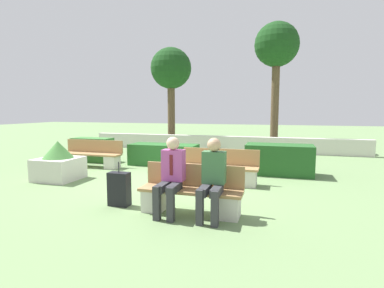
{
  "coord_description": "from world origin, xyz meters",
  "views": [
    {
      "loc": [
        2.55,
        -6.95,
        1.79
      ],
      "look_at": [
        0.33,
        0.5,
        0.9
      ],
      "focal_mm": 28.0,
      "sensor_mm": 36.0,
      "label": 1
    }
  ],
  "objects_px": {
    "tree_center_left": "(277,48)",
    "suitcase": "(119,189)",
    "bench_left_side": "(91,157)",
    "planter_corner_left": "(59,163)",
    "tree_leftmost": "(171,71)",
    "person_seated_woman": "(212,175)",
    "bench_right_side": "(219,171)",
    "person_seated_man": "(171,172)",
    "bench_front": "(191,195)"
  },
  "relations": [
    {
      "from": "tree_center_left",
      "to": "suitcase",
      "type": "bearing_deg",
      "value": -105.33
    },
    {
      "from": "bench_left_side",
      "to": "planter_corner_left",
      "type": "bearing_deg",
      "value": -74.2
    },
    {
      "from": "tree_leftmost",
      "to": "person_seated_woman",
      "type": "bearing_deg",
      "value": -65.64
    },
    {
      "from": "bench_right_side",
      "to": "planter_corner_left",
      "type": "bearing_deg",
      "value": -177.54
    },
    {
      "from": "bench_right_side",
      "to": "person_seated_man",
      "type": "bearing_deg",
      "value": -107.0
    },
    {
      "from": "tree_leftmost",
      "to": "tree_center_left",
      "type": "bearing_deg",
      "value": 4.07
    },
    {
      "from": "bench_right_side",
      "to": "tree_leftmost",
      "type": "bearing_deg",
      "value": 110.65
    },
    {
      "from": "bench_front",
      "to": "planter_corner_left",
      "type": "xyz_separation_m",
      "value": [
        -3.99,
        1.43,
        0.12
      ]
    },
    {
      "from": "bench_left_side",
      "to": "person_seated_man",
      "type": "xyz_separation_m",
      "value": [
        3.94,
        -3.32,
        0.41
      ]
    },
    {
      "from": "person_seated_woman",
      "to": "tree_center_left",
      "type": "distance_m",
      "value": 10.24
    },
    {
      "from": "bench_front",
      "to": "tree_center_left",
      "type": "relative_size",
      "value": 0.32
    },
    {
      "from": "person_seated_man",
      "to": "tree_center_left",
      "type": "bearing_deg",
      "value": 81.21
    },
    {
      "from": "bench_right_side",
      "to": "planter_corner_left",
      "type": "distance_m",
      "value": 4.1
    },
    {
      "from": "tree_center_left",
      "to": "bench_right_side",
      "type": "bearing_deg",
      "value": -98.84
    },
    {
      "from": "tree_leftmost",
      "to": "planter_corner_left",
      "type": "bearing_deg",
      "value": -91.93
    },
    {
      "from": "bench_right_side",
      "to": "tree_leftmost",
      "type": "xyz_separation_m",
      "value": [
        -3.77,
        6.8,
        3.35
      ]
    },
    {
      "from": "person_seated_man",
      "to": "planter_corner_left",
      "type": "relative_size",
      "value": 1.33
    },
    {
      "from": "bench_front",
      "to": "planter_corner_left",
      "type": "bearing_deg",
      "value": 160.22
    },
    {
      "from": "planter_corner_left",
      "to": "suitcase",
      "type": "distance_m",
      "value": 2.95
    },
    {
      "from": "planter_corner_left",
      "to": "bench_left_side",
      "type": "bearing_deg",
      "value": 98.65
    },
    {
      "from": "planter_corner_left",
      "to": "suitcase",
      "type": "relative_size",
      "value": 1.2
    },
    {
      "from": "planter_corner_left",
      "to": "tree_center_left",
      "type": "relative_size",
      "value": 0.18
    },
    {
      "from": "bench_front",
      "to": "suitcase",
      "type": "xyz_separation_m",
      "value": [
        -1.41,
        0.01,
        -0.0
      ]
    },
    {
      "from": "person_seated_man",
      "to": "suitcase",
      "type": "height_order",
      "value": "person_seated_man"
    },
    {
      "from": "bench_right_side",
      "to": "person_seated_woman",
      "type": "distance_m",
      "value": 2.4
    },
    {
      "from": "tree_leftmost",
      "to": "tree_center_left",
      "type": "relative_size",
      "value": 0.84
    },
    {
      "from": "bench_right_side",
      "to": "person_seated_woman",
      "type": "relative_size",
      "value": 1.43
    },
    {
      "from": "person_seated_woman",
      "to": "planter_corner_left",
      "type": "xyz_separation_m",
      "value": [
        -4.39,
        1.57,
        -0.29
      ]
    },
    {
      "from": "tree_leftmost",
      "to": "tree_center_left",
      "type": "xyz_separation_m",
      "value": [
        4.88,
        0.35,
        0.84
      ]
    },
    {
      "from": "suitcase",
      "to": "bench_left_side",
      "type": "bearing_deg",
      "value": 131.86
    },
    {
      "from": "person_seated_man",
      "to": "planter_corner_left",
      "type": "distance_m",
      "value": 4.0
    },
    {
      "from": "bench_right_side",
      "to": "suitcase",
      "type": "xyz_separation_m",
      "value": [
        -1.45,
        -2.19,
        -0.0
      ]
    },
    {
      "from": "person_seated_man",
      "to": "tree_leftmost",
      "type": "height_order",
      "value": "tree_leftmost"
    },
    {
      "from": "person_seated_man",
      "to": "person_seated_woman",
      "type": "relative_size",
      "value": 1.0
    },
    {
      "from": "planter_corner_left",
      "to": "tree_center_left",
      "type": "height_order",
      "value": "tree_center_left"
    },
    {
      "from": "bench_left_side",
      "to": "tree_leftmost",
      "type": "xyz_separation_m",
      "value": [
        0.52,
        5.82,
        3.35
      ]
    },
    {
      "from": "bench_left_side",
      "to": "bench_right_side",
      "type": "bearing_deg",
      "value": -5.75
    },
    {
      "from": "planter_corner_left",
      "to": "bench_right_side",
      "type": "bearing_deg",
      "value": 10.82
    },
    {
      "from": "bench_front",
      "to": "bench_right_side",
      "type": "relative_size",
      "value": 0.94
    },
    {
      "from": "suitcase",
      "to": "tree_center_left",
      "type": "bearing_deg",
      "value": 74.67
    },
    {
      "from": "person_seated_man",
      "to": "suitcase",
      "type": "distance_m",
      "value": 1.18
    },
    {
      "from": "tree_leftmost",
      "to": "bench_front",
      "type": "bearing_deg",
      "value": -67.49
    },
    {
      "from": "bench_right_side",
      "to": "suitcase",
      "type": "height_order",
      "value": "bench_right_side"
    },
    {
      "from": "bench_left_side",
      "to": "planter_corner_left",
      "type": "height_order",
      "value": "planter_corner_left"
    },
    {
      "from": "planter_corner_left",
      "to": "suitcase",
      "type": "xyz_separation_m",
      "value": [
        2.58,
        -1.42,
        -0.12
      ]
    },
    {
      "from": "person_seated_woman",
      "to": "tree_leftmost",
      "type": "height_order",
      "value": "tree_leftmost"
    },
    {
      "from": "bench_left_side",
      "to": "tree_leftmost",
      "type": "relative_size",
      "value": 0.42
    },
    {
      "from": "bench_front",
      "to": "planter_corner_left",
      "type": "relative_size",
      "value": 1.79
    },
    {
      "from": "bench_left_side",
      "to": "tree_center_left",
      "type": "height_order",
      "value": "tree_center_left"
    },
    {
      "from": "planter_corner_left",
      "to": "tree_leftmost",
      "type": "relative_size",
      "value": 0.21
    }
  ]
}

